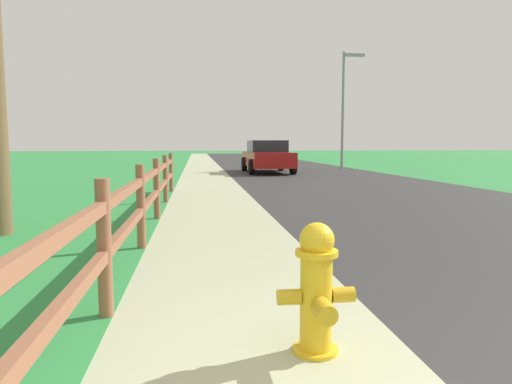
{
  "coord_description": "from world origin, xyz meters",
  "views": [
    {
      "loc": [
        -1.35,
        -1.37,
        1.32
      ],
      "look_at": [
        -0.25,
        7.1,
        0.42
      ],
      "focal_mm": 32.19,
      "sensor_mm": 36.0,
      "label": 1
    }
  ],
  "objects": [
    {
      "name": "ground_plane",
      "position": [
        0.0,
        25.0,
        0.0
      ],
      "size": [
        120.0,
        120.0,
        0.0
      ],
      "primitive_type": "plane",
      "color": "#2F863F"
    },
    {
      "name": "rail_fence",
      "position": [
        -2.05,
        5.63,
        0.62
      ],
      "size": [
        0.11,
        11.72,
        1.06
      ],
      "color": "brown",
      "rests_on": "ground"
    },
    {
      "name": "grass_verge",
      "position": [
        -4.5,
        27.0,
        0.01
      ],
      "size": [
        5.0,
        66.0,
        0.0
      ],
      "primitive_type": "cube",
      "color": "#2F863F",
      "rests_on": "ground"
    },
    {
      "name": "curb_concrete",
      "position": [
        -3.0,
        27.0,
        0.0
      ],
      "size": [
        6.0,
        66.0,
        0.01
      ],
      "primitive_type": "cube",
      "color": "#ACB28C",
      "rests_on": "ground"
    },
    {
      "name": "fire_hydrant",
      "position": [
        -0.61,
        1.35,
        0.42
      ],
      "size": [
        0.49,
        0.42,
        0.84
      ],
      "color": "yellow",
      "rests_on": "ground"
    },
    {
      "name": "road_asphalt",
      "position": [
        3.5,
        27.0,
        0.0
      ],
      "size": [
        7.0,
        66.0,
        0.01
      ],
      "primitive_type": "cube",
      "color": "#303030",
      "rests_on": "ground"
    },
    {
      "name": "street_lamp",
      "position": [
        6.43,
        22.22,
        3.63
      ],
      "size": [
        1.17,
        0.2,
        6.06
      ],
      "color": "gray",
      "rests_on": "ground"
    },
    {
      "name": "parked_suv_red",
      "position": [
        1.87,
        19.47,
        0.74
      ],
      "size": [
        2.06,
        4.56,
        1.47
      ],
      "color": "maroon",
      "rests_on": "ground"
    }
  ]
}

